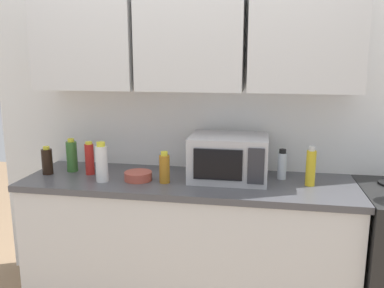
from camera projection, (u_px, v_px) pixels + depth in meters
wall_back_with_cabinets at (194, 71)px, 2.62m from camera, size 2.95×0.38×2.60m
counter_run at (188, 245)px, 2.62m from camera, size 2.08×0.63×0.90m
microwave at (229, 158)px, 2.51m from camera, size 0.48×0.37×0.28m
bottle_yellow_mustard at (311, 167)px, 2.39m from camera, size 0.06×0.06×0.24m
bottle_green_oil at (72, 156)px, 2.70m from camera, size 0.07×0.07×0.23m
bottle_amber_vinegar at (165, 168)px, 2.45m from camera, size 0.06×0.06×0.20m
bottle_white_jar at (102, 163)px, 2.47m from camera, size 0.07×0.07×0.25m
bottle_soy_dark at (47, 161)px, 2.64m from camera, size 0.07×0.07×0.19m
bottle_red_sauce at (90, 159)px, 2.63m from camera, size 0.06×0.06×0.22m
bottle_clear_tall at (282, 165)px, 2.53m from camera, size 0.06×0.06×0.19m
bowl_ceramic_small at (138, 176)px, 2.51m from camera, size 0.17×0.17×0.05m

